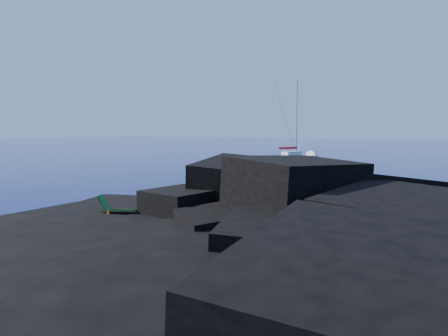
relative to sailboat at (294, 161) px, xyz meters
The scene contains 9 objects.
ground 45.55m from the sailboat, 81.45° to the right, with size 400.00×400.00×0.00m, color #030738.
headland 46.46m from the sailboat, 64.81° to the right, with size 24.00×24.00×3.60m, color black, non-canonical shape.
beach 45.94m from the sailboat, 75.80° to the right, with size 8.50×6.00×0.70m, color black.
surf_foam 41.73m from the sailboat, 73.62° to the right, with size 10.00×8.00×0.06m, color white, non-canonical shape.
sailboat is the anchor object (origin of this frame).
deck_chair 45.41m from the sailboat, 74.26° to the right, with size 1.80×0.79×1.24m, color #186E2C, non-canonical shape.
towel 46.98m from the sailboat, 76.50° to the right, with size 1.90×0.90×0.05m, color white.
sunbather 46.98m from the sailboat, 76.50° to the right, with size 1.63×0.40×0.22m, color tan, non-canonical shape.
marker_cone 45.90m from the sailboat, 74.66° to the right, with size 0.33×0.33×0.51m, color #D9630B.
Camera 1 is at (21.64, -12.69, 4.61)m, focal length 35.00 mm.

